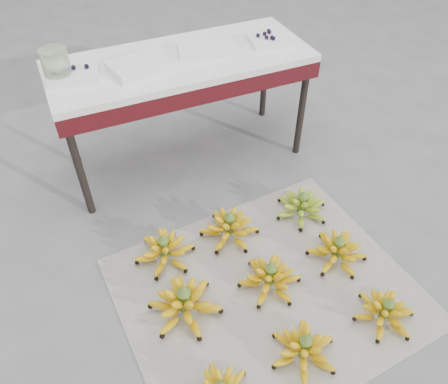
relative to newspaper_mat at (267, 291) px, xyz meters
name	(u,v)px	position (x,y,z in m)	size (l,w,h in m)	color
ground	(269,276)	(0.05, 0.07, 0.00)	(60.00, 60.00, 0.00)	#5C5B5E
newspaper_mat	(267,291)	(0.00, 0.00, 0.00)	(1.25, 1.05, 0.01)	white
bunch_front_center	(304,349)	(-0.01, -0.32, 0.06)	(0.34, 0.34, 0.16)	gold
bunch_front_right	(385,312)	(0.38, -0.32, 0.06)	(0.32, 0.32, 0.15)	gold
bunch_mid_left	(185,303)	(-0.37, 0.05, 0.07)	(0.36, 0.36, 0.19)	gold
bunch_mid_center	(270,278)	(0.02, 0.02, 0.06)	(0.35, 0.35, 0.17)	gold
bunch_mid_right	(337,251)	(0.38, 0.03, 0.06)	(0.32, 0.32, 0.17)	gold
bunch_back_left	(165,250)	(-0.35, 0.36, 0.06)	(0.31, 0.31, 0.17)	gold
bunch_back_center	(229,228)	(-0.02, 0.36, 0.06)	(0.37, 0.37, 0.17)	gold
bunch_back_right	(302,206)	(0.39, 0.35, 0.06)	(0.33, 0.33, 0.16)	#7AA42C
vendor_table	(181,71)	(0.01, 1.04, 0.57)	(1.34, 0.54, 0.64)	black
tray_far_left	(73,74)	(-0.52, 1.05, 0.66)	(0.27, 0.22, 0.06)	white
tray_left	(138,66)	(-0.21, 1.00, 0.66)	(0.30, 0.25, 0.04)	white
tray_right	(201,50)	(0.13, 1.05, 0.66)	(0.26, 0.21, 0.04)	white
tray_far_right	(270,40)	(0.50, 1.00, 0.66)	(0.24, 0.19, 0.06)	white
glass_jar	(56,66)	(-0.58, 1.05, 0.72)	(0.12, 0.12, 0.15)	beige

